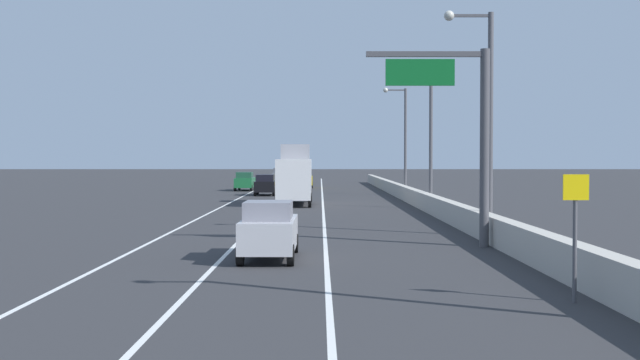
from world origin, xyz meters
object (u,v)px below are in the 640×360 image
Objects in this scene: lamp_post_right_second at (481,107)px; car_black_0 at (262,185)px; lamp_post_right_third at (424,125)px; car_gray_1 at (278,176)px; box_truck at (292,177)px; speed_advisory_sign at (572,227)px; car_silver_2 at (266,230)px; lamp_post_right_fourth at (399,133)px; car_green_4 at (242,181)px; overhead_sign_gantry at (462,122)px; car_yellow_3 at (301,179)px.

lamp_post_right_second is 38.19m from car_black_0.
lamp_post_right_third is (0.05, 18.01, 0.00)m from lamp_post_right_second.
car_gray_1 is at bearing 104.96° from lamp_post_right_third.
speed_advisory_sign is at bearing -78.30° from box_truck.
car_silver_2 is at bearing -87.37° from car_gray_1.
car_green_4 is at bearing 146.65° from lamp_post_right_fourth.
car_green_4 is at bearing 104.06° from box_truck.
car_gray_1 is at bearing 80.66° from car_green_4.
box_truck is at bearing 154.12° from lamp_post_right_third.
overhead_sign_gantry is at bearing -75.15° from car_green_4.
lamp_post_right_third is 18.01m from lamp_post_right_fourth.
lamp_post_right_second reaches higher than car_green_4.
lamp_post_right_second reaches higher than overhead_sign_gantry.
box_truck is (5.93, -23.68, 1.05)m from car_green_4.
lamp_post_right_third is 2.26× the size of car_silver_2.
speed_advisory_sign is at bearing -83.59° from car_yellow_3.
car_gray_1 is (-10.89, 78.42, -0.72)m from speed_advisory_sign.
lamp_post_right_third reaches higher than overhead_sign_gantry.
car_black_0 is at bearing -100.37° from car_yellow_3.
lamp_post_right_fourth is at bearing 88.99° from lamp_post_right_third.
box_truck is (-0.08, -30.97, 1.03)m from car_yellow_3.
speed_advisory_sign is (0.44, -11.21, -2.96)m from overhead_sign_gantry.
car_yellow_3 is at bearing 50.49° from car_green_4.
car_black_0 is 13.98m from box_truck.
speed_advisory_sign is 0.31× the size of lamp_post_right_second.
speed_advisory_sign is 0.37× the size of box_truck.
car_black_0 is 1.01× the size of car_silver_2.
lamp_post_right_fourth is at bearing -62.00° from car_yellow_3.
speed_advisory_sign is 0.69× the size of car_black_0.
lamp_post_right_second is 2.24× the size of car_black_0.
overhead_sign_gantry is 1.65× the size of car_gray_1.
car_green_4 is (-15.22, 10.02, -4.64)m from lamp_post_right_fourth.
lamp_post_right_fourth is (1.51, 51.24, 3.83)m from speed_advisory_sign.
car_black_0 is 17.67m from car_yellow_3.
car_black_0 is (-12.06, 17.94, -4.66)m from lamp_post_right_third.
lamp_post_right_fourth is at bearing 89.41° from lamp_post_right_second.
overhead_sign_gantry is 41.48m from car_black_0.
car_black_0 is at bearing 102.84° from box_truck.
lamp_post_right_third is 32.08m from car_green_4.
car_gray_1 is at bearing 100.77° from lamp_post_right_second.
speed_advisory_sign is at bearing -78.00° from car_black_0.
overhead_sign_gantry is 0.77× the size of lamp_post_right_fourth.
speed_advisory_sign is at bearing -45.08° from car_silver_2.
lamp_post_right_third is (1.19, 33.23, 3.83)m from speed_advisory_sign.
lamp_post_right_second is at bearing -80.60° from car_yellow_3.
speed_advisory_sign is 10.85m from car_silver_2.
lamp_post_right_second is 18.01m from lamp_post_right_third.
car_silver_2 is at bearing -89.73° from box_truck.
lamp_post_right_fourth is 2.24× the size of car_black_0.
lamp_post_right_second is at bearing 68.56° from overhead_sign_gantry.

